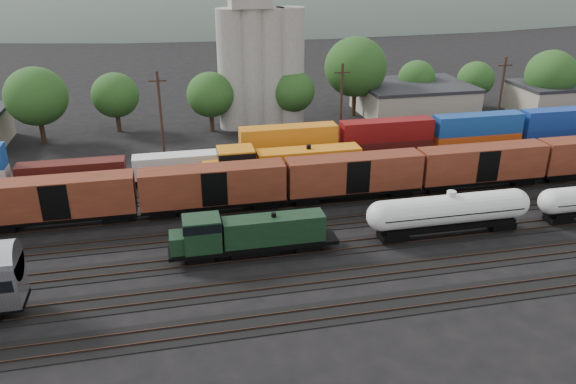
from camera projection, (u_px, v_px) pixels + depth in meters
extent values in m
plane|color=black|center=(290.00, 227.00, 56.54)|extent=(600.00, 600.00, 0.00)
cube|color=black|center=(333.00, 313.00, 43.07)|extent=(180.00, 3.20, 0.08)
cube|color=#382319|center=(336.00, 317.00, 42.39)|extent=(180.00, 0.08, 0.16)
cube|color=#382319|center=(330.00, 307.00, 43.68)|extent=(180.00, 0.08, 0.16)
cube|color=black|center=(316.00, 279.00, 47.55)|extent=(180.00, 3.20, 0.08)
cube|color=#382319|center=(318.00, 282.00, 46.88)|extent=(180.00, 0.08, 0.16)
cube|color=#382319|center=(314.00, 274.00, 48.17)|extent=(180.00, 0.08, 0.16)
cube|color=black|center=(302.00, 250.00, 52.04)|extent=(180.00, 3.20, 0.08)
cube|color=#382319|center=(304.00, 253.00, 51.36)|extent=(180.00, 0.08, 0.16)
cube|color=#382319|center=(300.00, 246.00, 52.65)|extent=(180.00, 0.08, 0.16)
cube|color=black|center=(290.00, 227.00, 56.53)|extent=(180.00, 3.20, 0.08)
cube|color=#382319|center=(292.00, 229.00, 55.85)|extent=(180.00, 0.08, 0.16)
cube|color=#382319|center=(289.00, 223.00, 57.14)|extent=(180.00, 0.08, 0.16)
cube|color=black|center=(280.00, 207.00, 61.01)|extent=(180.00, 3.20, 0.08)
cube|color=#382319|center=(282.00, 209.00, 60.34)|extent=(180.00, 0.08, 0.16)
cube|color=#382319|center=(279.00, 203.00, 61.63)|extent=(180.00, 0.08, 0.16)
cube|color=black|center=(272.00, 189.00, 65.50)|extent=(180.00, 3.20, 0.08)
cube|color=#382319|center=(273.00, 191.00, 64.83)|extent=(180.00, 0.08, 0.16)
cube|color=#382319|center=(270.00, 186.00, 66.11)|extent=(180.00, 0.08, 0.16)
cube|color=black|center=(264.00, 174.00, 69.99)|extent=(180.00, 3.20, 0.08)
cube|color=#382319|center=(265.00, 175.00, 69.31)|extent=(180.00, 0.08, 0.16)
cube|color=#382319|center=(263.00, 171.00, 70.60)|extent=(180.00, 0.08, 0.16)
cube|color=black|center=(254.00, 245.00, 50.70)|extent=(15.28, 2.61, 0.36)
cube|color=black|center=(254.00, 248.00, 50.86)|extent=(4.49, 1.98, 0.72)
cube|color=black|center=(274.00, 229.00, 50.52)|extent=(9.17, 2.16, 2.43)
cube|color=black|center=(202.00, 233.00, 49.14)|extent=(3.24, 2.61, 2.97)
cube|color=black|center=(201.00, 224.00, 48.77)|extent=(3.32, 2.70, 0.81)
cube|color=black|center=(178.00, 243.00, 48.99)|extent=(1.44, 2.16, 1.62)
cylinder|color=black|center=(274.00, 215.00, 49.98)|extent=(0.45, 0.45, 0.45)
cube|color=black|center=(200.00, 256.00, 49.97)|extent=(2.34, 1.80, 0.63)
cube|color=black|center=(306.00, 245.00, 51.90)|extent=(2.34, 1.80, 0.63)
cylinder|color=silver|center=(450.00, 209.00, 53.82)|extent=(13.88, 2.86, 2.86)
sphere|color=silver|center=(381.00, 216.00, 52.45)|extent=(2.86, 2.86, 2.86)
sphere|color=silver|center=(514.00, 203.00, 55.19)|extent=(2.86, 2.86, 2.86)
cylinder|color=silver|center=(451.00, 194.00, 53.18)|extent=(0.89, 0.89, 0.49)
cube|color=black|center=(450.00, 209.00, 53.82)|extent=(14.19, 3.00, 0.08)
cube|color=black|center=(448.00, 224.00, 54.44)|extent=(13.40, 2.17, 0.49)
cube|color=black|center=(392.00, 235.00, 53.56)|extent=(2.56, 1.97, 0.69)
cube|color=black|center=(499.00, 224.00, 55.80)|extent=(2.56, 1.97, 0.69)
sphere|color=silver|center=(551.00, 202.00, 56.12)|extent=(2.57, 2.57, 2.57)
cube|color=black|center=(557.00, 218.00, 57.11)|extent=(2.30, 1.77, 0.62)
cube|color=black|center=(288.00, 177.00, 65.34)|extent=(20.14, 3.24, 0.45)
cube|color=black|center=(288.00, 181.00, 65.54)|extent=(5.59, 2.46, 0.90)
cube|color=orange|center=(308.00, 161.00, 65.14)|extent=(12.08, 2.69, 3.02)
cube|color=orange|center=(236.00, 164.00, 63.34)|extent=(4.03, 3.24, 3.69)
cube|color=black|center=(236.00, 154.00, 62.87)|extent=(4.14, 3.36, 1.01)
cube|color=orange|center=(211.00, 173.00, 63.11)|extent=(1.79, 2.69, 2.01)
cylinder|color=black|center=(309.00, 147.00, 64.48)|extent=(0.56, 0.56, 0.56)
cube|color=black|center=(233.00, 187.00, 64.36)|extent=(2.91, 2.24, 0.78)
cube|color=black|center=(341.00, 178.00, 66.90)|extent=(2.91, 2.24, 0.78)
cube|color=black|center=(60.00, 216.00, 56.11)|extent=(15.00, 2.60, 0.40)
cube|color=#602717|center=(57.00, 197.00, 55.28)|extent=(15.00, 2.90, 3.80)
cube|color=black|center=(214.00, 203.00, 59.15)|extent=(15.00, 2.60, 0.40)
cube|color=#602717|center=(213.00, 184.00, 58.32)|extent=(15.00, 2.90, 3.80)
cube|color=black|center=(353.00, 190.00, 62.19)|extent=(15.00, 2.60, 0.40)
cube|color=#602717|center=(354.00, 173.00, 61.36)|extent=(15.00, 2.90, 3.80)
cube|color=black|center=(479.00, 179.00, 65.23)|extent=(15.00, 2.60, 0.40)
cube|color=#602717|center=(482.00, 162.00, 64.40)|extent=(15.00, 2.90, 3.80)
cube|color=black|center=(264.00, 170.00, 69.81)|extent=(160.00, 2.60, 0.60)
cube|color=#43130F|center=(72.00, 172.00, 64.73)|extent=(12.00, 2.40, 2.60)
cube|color=silver|center=(184.00, 164.00, 67.26)|extent=(12.00, 2.40, 2.60)
cube|color=slate|center=(288.00, 156.00, 69.79)|extent=(12.00, 2.40, 2.60)
cube|color=orange|center=(288.00, 136.00, 68.76)|extent=(12.00, 2.40, 2.60)
cube|color=#40100F|center=(385.00, 149.00, 72.32)|extent=(12.00, 2.40, 2.60)
cube|color=maroon|center=(387.00, 130.00, 71.29)|extent=(12.00, 2.40, 2.60)
cube|color=#C64814|center=(475.00, 143.00, 74.85)|extent=(12.00, 2.40, 2.60)
cube|color=#154395|center=(478.00, 124.00, 73.82)|extent=(12.00, 2.40, 2.60)
cube|color=navy|center=(560.00, 136.00, 77.37)|extent=(12.00, 2.40, 2.60)
cube|color=navy|center=(563.00, 118.00, 76.35)|extent=(12.00, 2.40, 2.60)
cylinder|color=gray|center=(232.00, 70.00, 85.10)|extent=(4.40, 4.40, 18.00)
cylinder|color=gray|center=(252.00, 69.00, 85.69)|extent=(4.40, 4.40, 18.00)
cylinder|color=gray|center=(271.00, 69.00, 86.29)|extent=(4.40, 4.40, 18.00)
cylinder|color=gray|center=(290.00, 68.00, 86.88)|extent=(4.40, 4.40, 18.00)
cube|color=#9E937F|center=(413.00, 100.00, 95.66)|extent=(18.00, 14.00, 4.60)
cube|color=#232326|center=(414.00, 85.00, 94.66)|extent=(18.36, 14.28, 0.50)
cube|color=#9E937F|center=(561.00, 99.00, 96.11)|extent=(16.00, 10.00, 4.60)
cube|color=#232326|center=(564.00, 84.00, 95.11)|extent=(16.32, 10.20, 0.50)
cylinder|color=black|center=(43.00, 133.00, 80.59)|extent=(0.70, 0.70, 3.18)
ellipsoid|color=#29531E|center=(36.00, 96.00, 78.49)|extent=(8.62, 8.62, 8.17)
cylinder|color=black|center=(119.00, 123.00, 86.17)|extent=(0.70, 0.70, 2.60)
ellipsoid|color=#29531E|center=(115.00, 95.00, 84.44)|extent=(7.07, 7.07, 6.70)
cylinder|color=black|center=(212.00, 123.00, 86.28)|extent=(0.70, 0.70, 2.62)
ellipsoid|color=#29531E|center=(210.00, 95.00, 84.55)|extent=(7.12, 7.12, 6.75)
cylinder|color=black|center=(293.00, 117.00, 89.34)|extent=(0.70, 0.70, 2.52)
ellipsoid|color=#29531E|center=(293.00, 91.00, 87.67)|extent=(6.85, 6.85, 6.49)
cylinder|color=black|center=(354.00, 105.00, 94.25)|extent=(0.70, 0.70, 3.76)
ellipsoid|color=#29531E|center=(356.00, 67.00, 91.75)|extent=(10.22, 10.22, 9.68)
cylinder|color=black|center=(415.00, 101.00, 99.62)|extent=(0.70, 0.70, 2.39)
ellipsoid|color=#29531E|center=(417.00, 78.00, 98.04)|extent=(6.48, 6.48, 6.14)
cylinder|color=black|center=(473.00, 101.00, 99.53)|extent=(0.70, 0.70, 2.33)
ellipsoid|color=#29531E|center=(476.00, 79.00, 97.99)|extent=(6.34, 6.34, 6.00)
cylinder|color=black|center=(545.00, 105.00, 95.61)|extent=(0.70, 0.70, 3.09)
ellipsoid|color=#29531E|center=(551.00, 74.00, 93.57)|extent=(8.39, 8.39, 7.95)
cylinder|color=black|center=(161.00, 118.00, 71.55)|extent=(0.36, 0.36, 12.00)
cube|color=black|center=(158.00, 81.00, 69.65)|extent=(2.20, 0.18, 0.18)
cylinder|color=black|center=(341.00, 108.00, 76.29)|extent=(0.36, 0.36, 12.00)
cube|color=black|center=(342.00, 73.00, 74.39)|extent=(2.20, 0.18, 0.18)
cylinder|color=black|center=(500.00, 99.00, 81.03)|extent=(0.36, 0.36, 12.00)
cube|color=black|center=(505.00, 65.00, 79.13)|extent=(2.20, 0.18, 0.18)
ellipsoid|color=#59665B|center=(258.00, 48.00, 306.74)|extent=(520.00, 286.00, 130.00)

